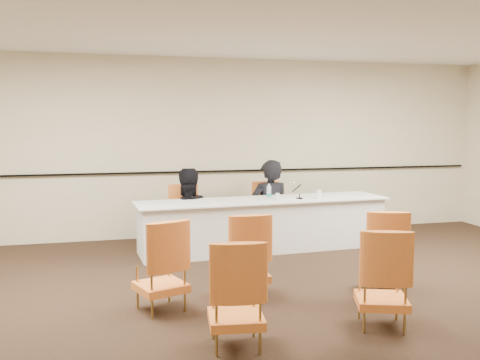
{
  "coord_description": "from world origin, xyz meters",
  "views": [
    {
      "loc": [
        -1.78,
        -4.89,
        1.91
      ],
      "look_at": [
        0.16,
        2.6,
        1.09
      ],
      "focal_mm": 40.0,
      "sensor_mm": 36.0,
      "label": 1
    }
  ],
  "objects_px": {
    "panelist_main_chair": "(270,212)",
    "aud_chair_back_right": "(382,277)",
    "panelist_second_chair": "(186,216)",
    "drinking_glass": "(277,196)",
    "aud_chair_front_right": "(384,251)",
    "water_bottle": "(269,192)",
    "aud_chair_back_left": "(236,293)",
    "aud_chair_front_left": "(160,265)",
    "panelist_main": "(269,216)",
    "microphone": "(299,190)",
    "panel_table": "(263,225)",
    "aud_chair_front_mid": "(246,255)",
    "coffee_cup": "(319,194)",
    "panelist_second": "(186,223)"
  },
  "relations": [
    {
      "from": "panelist_main_chair",
      "to": "aud_chair_back_right",
      "type": "bearing_deg",
      "value": -95.09
    },
    {
      "from": "panelist_second_chair",
      "to": "drinking_glass",
      "type": "relative_size",
      "value": 9.5
    },
    {
      "from": "panelist_main_chair",
      "to": "aud_chair_front_right",
      "type": "height_order",
      "value": "same"
    },
    {
      "from": "panelist_second_chair",
      "to": "aud_chair_back_right",
      "type": "xyz_separation_m",
      "value": [
        1.27,
        -3.74,
        0.0
      ]
    },
    {
      "from": "water_bottle",
      "to": "aud_chair_back_left",
      "type": "relative_size",
      "value": 0.25
    },
    {
      "from": "aud_chair_front_left",
      "to": "aud_chair_back_right",
      "type": "bearing_deg",
      "value": -45.15
    },
    {
      "from": "panelist_main",
      "to": "water_bottle",
      "type": "bearing_deg",
      "value": 67.61
    },
    {
      "from": "microphone",
      "to": "drinking_glass",
      "type": "distance_m",
      "value": 0.36
    },
    {
      "from": "panel_table",
      "to": "drinking_glass",
      "type": "distance_m",
      "value": 0.48
    },
    {
      "from": "aud_chair_front_left",
      "to": "panel_table",
      "type": "bearing_deg",
      "value": 32.71
    },
    {
      "from": "aud_chair_front_mid",
      "to": "drinking_glass",
      "type": "bearing_deg",
      "value": 64.64
    },
    {
      "from": "coffee_cup",
      "to": "aud_chair_back_right",
      "type": "distance_m",
      "value": 3.22
    },
    {
      "from": "panelist_second_chair",
      "to": "aud_chair_back_right",
      "type": "relative_size",
      "value": 1.0
    },
    {
      "from": "microphone",
      "to": "aud_chair_front_mid",
      "type": "bearing_deg",
      "value": -146.55
    },
    {
      "from": "panel_table",
      "to": "panelist_main",
      "type": "distance_m",
      "value": 0.65
    },
    {
      "from": "microphone",
      "to": "water_bottle",
      "type": "height_order",
      "value": "microphone"
    },
    {
      "from": "coffee_cup",
      "to": "aud_chair_front_right",
      "type": "xyz_separation_m",
      "value": [
        -0.13,
        -2.18,
        -0.36
      ]
    },
    {
      "from": "aud_chair_front_left",
      "to": "aud_chair_front_mid",
      "type": "xyz_separation_m",
      "value": [
        0.95,
        0.17,
        0.0
      ]
    },
    {
      "from": "panelist_main",
      "to": "aud_chair_front_left",
      "type": "distance_m",
      "value": 3.54
    },
    {
      "from": "panelist_second_chair",
      "to": "aud_chair_front_left",
      "type": "relative_size",
      "value": 1.0
    },
    {
      "from": "panelist_main",
      "to": "aud_chair_back_right",
      "type": "distance_m",
      "value": 3.83
    },
    {
      "from": "aud_chair_front_mid",
      "to": "panelist_second_chair",
      "type": "bearing_deg",
      "value": 97.26
    },
    {
      "from": "panelist_main_chair",
      "to": "water_bottle",
      "type": "bearing_deg",
      "value": -112.1
    },
    {
      "from": "panelist_main_chair",
      "to": "coffee_cup",
      "type": "relative_size",
      "value": 7.45
    },
    {
      "from": "panelist_second",
      "to": "aud_chair_back_right",
      "type": "xyz_separation_m",
      "value": [
        1.27,
        -3.74,
        0.1
      ]
    },
    {
      "from": "aud_chair_front_left",
      "to": "panelist_second",
      "type": "bearing_deg",
      "value": 56.92
    },
    {
      "from": "coffee_cup",
      "to": "aud_chair_back_left",
      "type": "distance_m",
      "value": 3.88
    },
    {
      "from": "aud_chair_front_right",
      "to": "panelist_second_chair",
      "type": "bearing_deg",
      "value": 140.62
    },
    {
      "from": "panelist_second_chair",
      "to": "coffee_cup",
      "type": "height_order",
      "value": "panelist_second_chair"
    },
    {
      "from": "panelist_main_chair",
      "to": "aud_chair_back_right",
      "type": "height_order",
      "value": "same"
    },
    {
      "from": "panelist_second_chair",
      "to": "water_bottle",
      "type": "relative_size",
      "value": 4.06
    },
    {
      "from": "panel_table",
      "to": "water_bottle",
      "type": "height_order",
      "value": "water_bottle"
    },
    {
      "from": "panelist_main_chair",
      "to": "microphone",
      "type": "bearing_deg",
      "value": -72.57
    },
    {
      "from": "panelist_main",
      "to": "aud_chair_back_left",
      "type": "height_order",
      "value": "panelist_main"
    },
    {
      "from": "panelist_main",
      "to": "microphone",
      "type": "relative_size",
      "value": 7.1
    },
    {
      "from": "panelist_second_chair",
      "to": "aud_chair_back_right",
      "type": "bearing_deg",
      "value": -74.65
    },
    {
      "from": "panelist_main_chair",
      "to": "panelist_second_chair",
      "type": "distance_m",
      "value": 1.39
    },
    {
      "from": "aud_chair_front_left",
      "to": "aud_chair_front_mid",
      "type": "relative_size",
      "value": 1.0
    },
    {
      "from": "panelist_second",
      "to": "panelist_second_chair",
      "type": "bearing_deg",
      "value": -13.21
    },
    {
      "from": "panelist_main_chair",
      "to": "panelist_main",
      "type": "bearing_deg",
      "value": 0.0
    },
    {
      "from": "panelist_second",
      "to": "panelist_main",
      "type": "bearing_deg",
      "value": 170.2
    },
    {
      "from": "panelist_second",
      "to": "drinking_glass",
      "type": "xyz_separation_m",
      "value": [
        1.3,
        -0.58,
        0.44
      ]
    },
    {
      "from": "drinking_glass",
      "to": "coffee_cup",
      "type": "bearing_deg",
      "value": -3.47
    },
    {
      "from": "drinking_glass",
      "to": "microphone",
      "type": "bearing_deg",
      "value": -2.34
    },
    {
      "from": "aud_chair_front_left",
      "to": "aud_chair_front_mid",
      "type": "bearing_deg",
      "value": -9.03
    },
    {
      "from": "panelist_second_chair",
      "to": "aud_chair_front_left",
      "type": "distance_m",
      "value": 2.87
    },
    {
      "from": "aud_chair_front_left",
      "to": "aud_chair_back_left",
      "type": "height_order",
      "value": "same"
    },
    {
      "from": "coffee_cup",
      "to": "aud_chair_front_left",
      "type": "bearing_deg",
      "value": -140.65
    },
    {
      "from": "panelist_second_chair",
      "to": "panelist_main",
      "type": "bearing_deg",
      "value": -0.0
    },
    {
      "from": "panel_table",
      "to": "aud_chair_front_right",
      "type": "height_order",
      "value": "aud_chair_front_right"
    }
  ]
}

